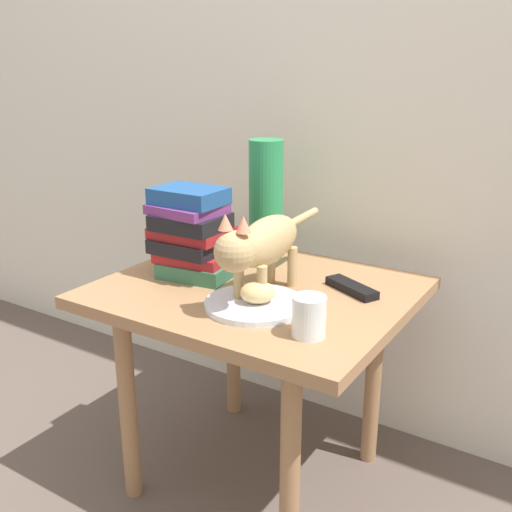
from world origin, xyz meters
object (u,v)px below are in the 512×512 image
object	(u,v)px
book_stack	(192,234)
tv_remote	(352,288)
plate	(255,304)
side_table	(256,316)
cat	(262,244)
candle_jar	(309,319)
green_vase	(266,200)
bread_roll	(258,292)

from	to	relation	value
book_stack	tv_remote	xyz separation A→B (m)	(0.39, 0.12, -0.10)
plate	book_stack	xyz separation A→B (m)	(-0.25, 0.09, 0.11)
book_stack	plate	bearing A→B (deg)	-20.00
side_table	cat	size ratio (longest dim) A/B	1.54
cat	candle_jar	world-z (taller)	cat
book_stack	side_table	bearing A→B (deg)	6.29
side_table	plate	distance (m)	0.15
side_table	book_stack	size ratio (longest dim) A/B	3.17
green_vase	candle_jar	xyz separation A→B (m)	(0.34, -0.39, -0.13)
bread_roll	cat	world-z (taller)	cat
bread_roll	cat	bearing A→B (deg)	114.59
plate	candle_jar	distance (m)	0.19
tv_remote	bread_roll	bearing A→B (deg)	-96.95
plate	green_vase	distance (m)	0.40
side_table	plate	bearing A→B (deg)	-58.83
bread_roll	green_vase	distance (m)	0.40
cat	tv_remote	distance (m)	0.25
green_vase	tv_remote	bearing A→B (deg)	-20.69
plate	cat	size ratio (longest dim) A/B	0.48
side_table	cat	bearing A→B (deg)	-47.05
candle_jar	tv_remote	xyz separation A→B (m)	(-0.02, 0.27, -0.03)
cat	bread_roll	bearing A→B (deg)	-65.41
plate	book_stack	distance (m)	0.28
plate	tv_remote	world-z (taller)	tv_remote
side_table	plate	size ratio (longest dim) A/B	3.21
plate	green_vase	xyz separation A→B (m)	(-0.17, 0.33, 0.16)
plate	book_stack	bearing A→B (deg)	160.00
book_stack	green_vase	world-z (taller)	green_vase
bread_roll	tv_remote	xyz separation A→B (m)	(0.14, 0.21, -0.03)
bread_roll	candle_jar	distance (m)	0.17
book_stack	candle_jar	bearing A→B (deg)	-20.44
bread_roll	green_vase	world-z (taller)	green_vase
cat	green_vase	xyz separation A→B (m)	(-0.15, 0.27, 0.03)
side_table	bread_roll	bearing A→B (deg)	-55.88
cat	tv_remote	world-z (taller)	cat
bread_roll	cat	distance (m)	0.11
side_table	tv_remote	bearing A→B (deg)	24.21
book_stack	tv_remote	world-z (taller)	book_stack
plate	candle_jar	xyz separation A→B (m)	(0.17, -0.07, 0.03)
book_stack	candle_jar	xyz separation A→B (m)	(0.42, -0.16, -0.08)
bread_roll	cat	xyz separation A→B (m)	(-0.03, 0.06, 0.09)
green_vase	candle_jar	size ratio (longest dim) A/B	3.91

